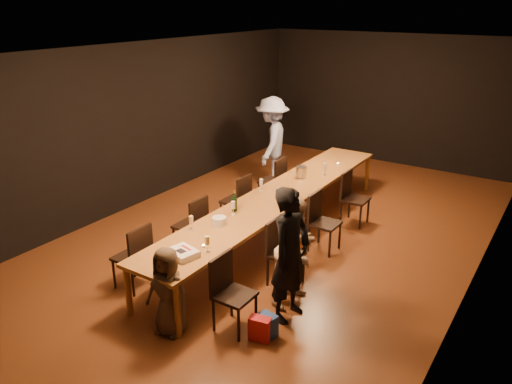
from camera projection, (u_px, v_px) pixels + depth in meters
The scene contains 30 objects.
ground at pixel (277, 237), 8.30m from camera, with size 10.00×10.00×0.00m, color #4D2313.
room_shell at pixel (279, 113), 7.55m from camera, with size 6.04×10.04×3.02m.
table at pixel (278, 197), 8.05m from camera, with size 0.90×6.00×0.75m.
chair_right_0 at pixel (235, 294), 5.82m from camera, with size 0.42×0.42×0.93m, color black, non-canonical shape.
chair_right_1 at pixel (286, 254), 6.76m from camera, with size 0.42×0.42×0.93m, color black, non-canonical shape.
chair_right_2 at pixel (325, 223), 7.70m from camera, with size 0.42×0.42×0.93m, color black, non-canonical shape.
chair_right_3 at pixel (355, 199), 8.63m from camera, with size 0.42×0.42×0.93m, color black, non-canonical shape.
chair_left_0 at pixel (132, 256), 6.70m from camera, with size 0.42×0.42×0.93m, color black, non-canonical shape.
chair_left_1 at pixel (190, 225), 7.63m from camera, with size 0.42×0.42×0.93m, color black, non-canonical shape.
chair_left_2 at pixel (235, 200), 8.57m from camera, with size 0.42×0.42×0.93m, color black, non-canonical shape.
chair_left_3 at pixel (272, 180), 9.50m from camera, with size 0.42×0.42×0.93m, color black, non-canonical shape.
woman_birthday at pixel (290, 255), 5.92m from camera, with size 0.62×0.41×1.70m, color black.
woman_tan at pixel (296, 250), 6.30m from camera, with size 0.71×0.55×1.45m, color beige.
man_blue at pixel (272, 142), 10.33m from camera, with size 1.20×0.69×1.86m, color #8A9DD5.
child at pixel (168, 291), 5.73m from camera, with size 0.54×0.35×1.10m, color #463627.
gift_bag_red at pixel (260, 329), 5.73m from camera, with size 0.25×0.14×0.29m, color red.
gift_bag_blue at pixel (268, 325), 5.82m from camera, with size 0.22×0.15×0.28m, color #264DA4.
birthday_cake at pixel (183, 253), 6.09m from camera, with size 0.41×0.36×0.08m.
plate_stack at pixel (219, 221), 6.94m from camera, with size 0.20×0.20×0.11m, color white.
champagne_bottle at pixel (234, 201), 7.35m from camera, with size 0.08×0.08×0.33m, color black, non-canonical shape.
ice_bucket at pixel (301, 172), 8.78m from camera, with size 0.18×0.18×0.20m, color #B4B5BA.
wineglass_0 at pixel (191, 223), 6.76m from camera, with size 0.06×0.06×0.21m, color beige, non-canonical shape.
wineglass_1 at pixel (207, 244), 6.19m from camera, with size 0.06×0.06×0.21m, color beige, non-canonical shape.
wineglass_2 at pixel (233, 208), 7.25m from camera, with size 0.06×0.06×0.21m, color silver, non-canonical shape.
wineglass_3 at pixel (285, 198), 7.60m from camera, with size 0.06×0.06×0.21m, color beige, non-canonical shape.
wineglass_4 at pixel (261, 185), 8.15m from camera, with size 0.06×0.06×0.21m, color silver, non-canonical shape.
wineglass_5 at pixel (325, 169), 8.92m from camera, with size 0.06×0.06×0.21m, color silver, non-canonical shape.
tealight_near at pixel (203, 246), 6.32m from camera, with size 0.05×0.05×0.03m, color #B2B7B2.
tealight_mid at pixel (282, 198), 7.85m from camera, with size 0.05×0.05×0.03m, color #B2B7B2.
tealight_far at pixel (338, 164), 9.48m from camera, with size 0.05×0.05×0.03m, color #B2B7B2.
Camera 1 is at (3.80, -6.44, 3.68)m, focal length 35.00 mm.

